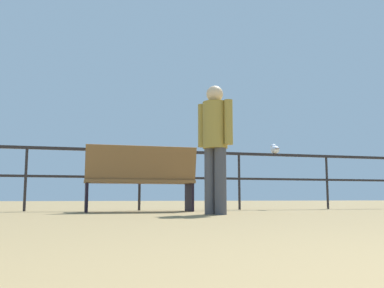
# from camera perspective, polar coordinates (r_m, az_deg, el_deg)

# --- Properties ---
(pier_railing) EXTENTS (25.78, 0.05, 1.05)m
(pier_railing) POSITION_cam_1_polar(r_m,az_deg,el_deg) (7.47, -6.95, -2.84)
(pier_railing) COLOR #292323
(pier_railing) RESTS_ON ground_plane
(bench_near_left) EXTENTS (1.68, 0.65, 1.00)m
(bench_near_left) POSITION_cam_1_polar(r_m,az_deg,el_deg) (6.64, -6.82, -4.25)
(bench_near_left) COLOR brown
(bench_near_left) RESTS_ON ground_plane
(person_by_bench) EXTENTS (0.35, 0.47, 1.69)m
(person_by_bench) POSITION_cam_1_polar(r_m,az_deg,el_deg) (5.62, 3.08, 0.59)
(person_by_bench) COLOR #47464C
(person_by_bench) RESTS_ON ground_plane
(seagull_on_rail) EXTENTS (0.21, 0.42, 0.20)m
(seagull_on_rail) POSITION_cam_1_polar(r_m,az_deg,el_deg) (8.32, 10.93, -0.66)
(seagull_on_rail) COLOR white
(seagull_on_rail) RESTS_ON pier_railing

